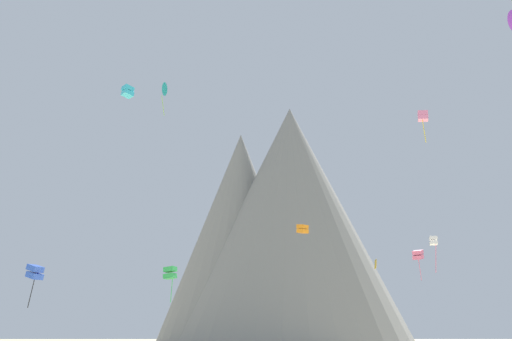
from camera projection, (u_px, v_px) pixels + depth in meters
name	position (u px, v px, depth m)	size (l,w,h in m)	color
rock_massif	(273.00, 226.00, 124.06)	(65.69, 65.69, 48.64)	gray
kite_cyan_high	(126.00, 91.00, 82.60)	(1.93, 1.92, 1.57)	#33BCDB
kite_blue_low	(33.00, 272.00, 63.22)	(1.89, 1.85, 4.51)	blue
kite_pink_high	(421.00, 116.00, 74.39)	(1.47, 1.45, 3.95)	pink
kite_teal_high	(163.00, 89.00, 96.35)	(0.90, 2.19, 5.53)	teal
kite_gold_low	(374.00, 264.00, 90.53)	(0.32, 0.95, 1.48)	gold
kite_rainbow_low	(416.00, 255.00, 89.76)	(1.88, 1.91, 4.57)	#E5668C
kite_white_low	(432.00, 241.00, 77.04)	(0.99, 1.02, 4.59)	white
kite_orange_mid	(301.00, 229.00, 69.53)	(1.45, 1.45, 1.06)	orange
kite_green_low	(169.00, 273.00, 71.66)	(1.62, 1.59, 4.17)	green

